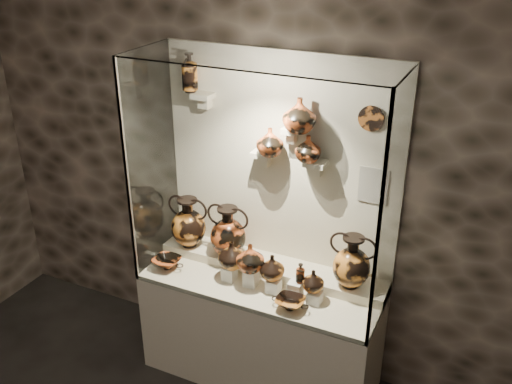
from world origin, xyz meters
TOP-DOWN VIEW (x-y plane):
  - wall_back at (0.00, 2.50)m, footprint 5.00×0.02m
  - plinth at (0.00, 2.18)m, footprint 1.70×0.60m
  - front_tier at (0.00, 2.18)m, footprint 1.68×0.58m
  - rear_tier at (0.00, 2.35)m, footprint 1.70×0.25m
  - back_panel at (0.00, 2.50)m, footprint 1.70×0.03m
  - glass_front at (0.00, 1.88)m, footprint 1.70×0.01m
  - glass_left at (-0.85, 2.18)m, footprint 0.01×0.60m
  - glass_right at (0.85, 2.18)m, footprint 0.01×0.60m
  - glass_top at (0.00, 2.18)m, footprint 1.70×0.60m
  - frame_post_left at (-0.84, 1.89)m, footprint 0.02×0.02m
  - frame_post_right at (0.84, 1.89)m, footprint 0.02×0.02m
  - pedestal_a at (-0.22, 2.13)m, footprint 0.09×0.09m
  - pedestal_b at (-0.05, 2.13)m, footprint 0.09×0.09m
  - pedestal_c at (0.12, 2.13)m, footprint 0.09×0.09m
  - pedestal_d at (0.28, 2.13)m, footprint 0.09×0.09m
  - pedestal_e at (0.42, 2.13)m, footprint 0.09×0.09m
  - bracket_ul at (-0.55, 2.42)m, footprint 0.14×0.12m
  - bracket_ca at (-0.10, 2.42)m, footprint 0.14×0.12m
  - bracket_cb at (0.10, 2.42)m, footprint 0.10×0.12m
  - bracket_cc at (0.28, 2.42)m, footprint 0.14×0.12m
  - amphora_left at (-0.66, 2.31)m, footprint 0.41×0.41m
  - amphora_mid at (-0.32, 2.31)m, footprint 0.40×0.40m
  - amphora_right at (0.60, 2.32)m, footprint 0.38×0.38m
  - jug_a at (-0.20, 2.14)m, footprint 0.24×0.24m
  - jug_b at (-0.05, 2.11)m, footprint 0.25×0.25m
  - jug_c at (0.10, 2.15)m, footprint 0.22×0.22m
  - jug_e at (0.40, 2.14)m, footprint 0.16×0.16m
  - lekythos_small at (0.31, 2.14)m, footprint 0.07×0.07m
  - kylix_left at (-0.70, 2.06)m, footprint 0.26×0.22m
  - kylix_right at (0.30, 2.00)m, footprint 0.29×0.27m
  - lekythos_tall at (-0.64, 2.41)m, footprint 0.14×0.14m
  - ovoid_vase_a at (-0.03, 2.38)m, footprint 0.23×0.23m
  - ovoid_vase_b at (0.18, 2.36)m, footprint 0.24×0.24m
  - ovoid_vase_c at (0.24, 2.38)m, footprint 0.22×0.22m
  - wall_plate at (0.61, 2.47)m, footprint 0.16×0.02m
  - info_placard at (0.65, 2.47)m, footprint 0.18×0.01m

SIDE VIEW (x-z plane):
  - plinth at x=0.00m, z-range 0.00..0.80m
  - front_tier at x=0.00m, z-range 0.80..0.83m
  - rear_tier at x=0.00m, z-range 0.80..0.90m
  - pedestal_e at x=0.42m, z-range 0.83..0.91m
  - pedestal_c at x=0.12m, z-range 0.83..0.92m
  - kylix_right at x=0.30m, z-range 0.83..0.93m
  - pedestal_a at x=-0.22m, z-range 0.83..0.93m
  - kylix_left at x=-0.70m, z-range 0.83..0.93m
  - pedestal_d at x=0.28m, z-range 0.83..0.95m
  - pedestal_b at x=-0.05m, z-range 0.83..0.96m
  - jug_e at x=0.40m, z-range 0.91..1.06m
  - jug_c at x=0.10m, z-range 0.92..1.10m
  - lekythos_small at x=0.31m, z-range 0.95..1.11m
  - jug_a at x=-0.20m, z-range 0.93..1.13m
  - jug_b at x=-0.05m, z-range 0.96..1.16m
  - amphora_right at x=0.60m, z-range 0.90..1.28m
  - amphora_mid at x=-0.32m, z-range 0.90..1.29m
  - amphora_left at x=-0.66m, z-range 0.90..1.29m
  - info_placard at x=0.65m, z-range 1.47..1.71m
  - wall_back at x=0.00m, z-range 0.00..3.20m
  - back_panel at x=0.00m, z-range 0.80..2.40m
  - glass_front at x=0.00m, z-range 0.80..2.40m
  - glass_left at x=-0.85m, z-range 0.80..2.40m
  - glass_right at x=0.85m, z-range 0.80..2.40m
  - frame_post_left at x=-0.84m, z-range 0.80..2.40m
  - frame_post_right at x=0.84m, z-range 0.80..2.40m
  - bracket_ca at x=-0.10m, z-range 1.68..1.72m
  - bracket_cc at x=0.28m, z-range 1.68..1.72m
  - ovoid_vase_c at x=0.24m, z-range 1.72..1.90m
  - ovoid_vase_a at x=-0.03m, z-range 1.72..1.91m
  - bracket_cb at x=0.10m, z-range 1.88..1.92m
  - ovoid_vase_b at x=0.18m, z-range 1.92..2.14m
  - wall_plate at x=0.61m, z-range 1.95..2.12m
  - bracket_ul at x=-0.55m, z-range 2.03..2.07m
  - lekythos_tall at x=-0.64m, z-range 2.07..2.36m
  - glass_top at x=0.00m, z-range 2.39..2.40m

